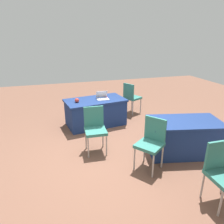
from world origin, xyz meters
TOP-DOWN VIEW (x-y plane):
  - ground_plane at (0.00, 0.00)m, footprint 14.40×14.40m
  - table_foreground at (0.04, -1.51)m, footprint 1.71×1.09m
  - table_mid_left at (-1.41, 0.49)m, footprint 1.62×1.13m
  - chair_near_front at (-1.25, -2.09)m, footprint 0.59×0.59m
  - chair_tucked_left at (-0.51, 0.78)m, footprint 0.61×0.61m
  - chair_tucked_right at (0.35, -0.13)m, footprint 0.46×0.46m
  - chair_aisle at (-1.10, 1.87)m, footprint 0.45×0.45m
  - laptop_silver at (-0.17, -1.51)m, footprint 0.32×0.30m
  - yarn_ball at (0.54, -1.41)m, footprint 0.11×0.11m
  - scissors_red at (-0.28, -1.56)m, footprint 0.15×0.16m

SIDE VIEW (x-z plane):
  - ground_plane at x=0.00m, z-range 0.00..0.00m
  - table_foreground at x=0.04m, z-range 0.00..0.73m
  - table_mid_left at x=-1.41m, z-range 0.00..0.73m
  - chair_aisle at x=-1.10m, z-range 0.07..1.02m
  - chair_tucked_right at x=0.35m, z-range 0.08..1.05m
  - chair_tucked_left at x=-0.51m, z-range 0.08..1.05m
  - chair_near_front at x=-1.25m, z-range 0.08..1.05m
  - scissors_red at x=-0.28m, z-range 0.73..0.74m
  - laptop_silver at x=-0.17m, z-range 0.66..0.87m
  - yarn_ball at x=0.54m, z-range 0.73..0.84m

